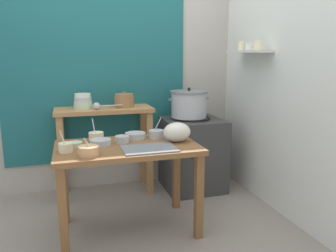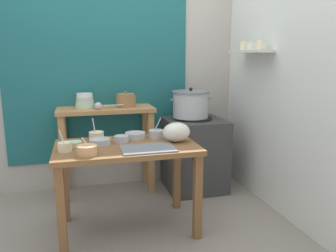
{
  "view_description": "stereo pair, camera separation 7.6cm",
  "coord_description": "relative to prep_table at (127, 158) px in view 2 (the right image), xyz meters",
  "views": [
    {
      "loc": [
        -0.42,
        -2.46,
        1.38
      ],
      "look_at": [
        0.36,
        0.15,
        0.82
      ],
      "focal_mm": 34.92,
      "sensor_mm": 36.0,
      "label": 1
    },
    {
      "loc": [
        -0.35,
        -2.48,
        1.38
      ],
      "look_at": [
        0.36,
        0.15,
        0.82
      ],
      "focal_mm": 34.92,
      "sensor_mm": 36.0,
      "label": 2
    }
  ],
  "objects": [
    {
      "name": "wall_right",
      "position": [
        1.42,
        0.2,
        0.69
      ],
      "size": [
        0.3,
        3.2,
        2.6
      ],
      "color": "silver",
      "rests_on": "ground"
    },
    {
      "name": "prep_bowl_0",
      "position": [
        -0.39,
        0.05,
        0.13
      ],
      "size": [
        0.11,
        0.11,
        0.04
      ],
      "color": "#B7D1AD",
      "rests_on": "prep_table"
    },
    {
      "name": "stove_block",
      "position": [
        0.82,
        0.7,
        -0.23
      ],
      "size": [
        0.6,
        0.61,
        0.78
      ],
      "color": "#383838",
      "rests_on": "ground"
    },
    {
      "name": "steamer_pot",
      "position": [
        0.78,
        0.72,
        0.31
      ],
      "size": [
        0.44,
        0.39,
        0.31
      ],
      "color": "#B7BABF",
      "rests_on": "stove_block"
    },
    {
      "name": "prep_bowl_1",
      "position": [
        0.1,
        0.19,
        0.14
      ],
      "size": [
        0.17,
        0.17,
        0.05
      ],
      "color": "#B7BABF",
      "rests_on": "prep_table"
    },
    {
      "name": "prep_bowl_7",
      "position": [
        -0.46,
        -0.07,
        0.15
      ],
      "size": [
        0.1,
        0.1,
        0.16
      ],
      "color": "beige",
      "rests_on": "prep_table"
    },
    {
      "name": "bowl_stack_enamel",
      "position": [
        -0.29,
        0.83,
        0.36
      ],
      "size": [
        0.19,
        0.19,
        0.15
      ],
      "color": "#B7D1AD",
      "rests_on": "back_shelf_table"
    },
    {
      "name": "prep_bowl_5",
      "position": [
        -0.2,
        0.05,
        0.14
      ],
      "size": [
        0.16,
        0.16,
        0.05
      ],
      "color": "#B7BABF",
      "rests_on": "prep_table"
    },
    {
      "name": "serving_tray",
      "position": [
        0.14,
        -0.17,
        0.12
      ],
      "size": [
        0.4,
        0.28,
        0.01
      ],
      "primitive_type": "cube",
      "color": "slate",
      "rests_on": "prep_table"
    },
    {
      "name": "clay_pot",
      "position": [
        0.12,
        0.83,
        0.36
      ],
      "size": [
        0.2,
        0.2,
        0.16
      ],
      "color": "olive",
      "rests_on": "back_shelf_table"
    },
    {
      "name": "prep_bowl_2",
      "position": [
        -0.31,
        -0.21,
        0.15
      ],
      "size": [
        0.14,
        0.14,
        0.14
      ],
      "color": "tan",
      "rests_on": "prep_table"
    },
    {
      "name": "plastic_bag",
      "position": [
        0.41,
        -0.01,
        0.19
      ],
      "size": [
        0.23,
        0.18,
        0.16
      ],
      "primitive_type": "ellipsoid",
      "color": "silver",
      "rests_on": "prep_table"
    },
    {
      "name": "prep_bowl_3",
      "position": [
        -0.22,
        0.24,
        0.15
      ],
      "size": [
        0.12,
        0.12,
        0.18
      ],
      "color": "beige",
      "rests_on": "prep_table"
    },
    {
      "name": "wall_back",
      "position": [
        0.1,
        1.09,
        0.69
      ],
      "size": [
        4.4,
        0.12,
        2.6
      ],
      "color": "#B2ADA3",
      "rests_on": "ground"
    },
    {
      "name": "prep_bowl_4",
      "position": [
        0.28,
        0.16,
        0.15
      ],
      "size": [
        0.13,
        0.13,
        0.18
      ],
      "color": "#B7BABF",
      "rests_on": "prep_table"
    },
    {
      "name": "ground_plane",
      "position": [
        0.02,
        -0.0,
        -0.61
      ],
      "size": [
        9.0,
        9.0,
        0.0
      ],
      "primitive_type": "plane",
      "color": "gray"
    },
    {
      "name": "prep_table",
      "position": [
        0.0,
        0.0,
        0.0
      ],
      "size": [
        1.1,
        0.66,
        0.72
      ],
      "color": "brown",
      "rests_on": "ground"
    },
    {
      "name": "prep_bowl_6",
      "position": [
        -0.03,
        0.08,
        0.14
      ],
      "size": [
        0.11,
        0.11,
        0.06
      ],
      "color": "#B7BABF",
      "rests_on": "prep_table"
    },
    {
      "name": "back_shelf_table",
      "position": [
        -0.09,
        0.83,
        0.07
      ],
      "size": [
        0.96,
        0.4,
        0.9
      ],
      "color": "#B27F4C",
      "rests_on": "ground"
    },
    {
      "name": "ladle",
      "position": [
        -0.16,
        0.73,
        0.33
      ],
      "size": [
        0.28,
        0.07,
        0.07
      ],
      "color": "#B7BABF",
      "rests_on": "back_shelf_table"
    }
  ]
}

